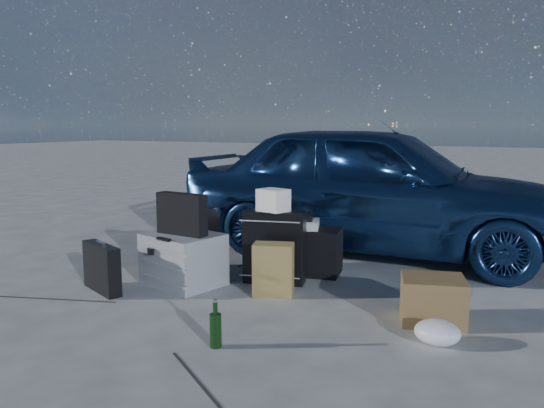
# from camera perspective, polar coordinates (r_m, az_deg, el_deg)

# --- Properties ---
(ground) EXTENTS (60.00, 60.00, 0.00)m
(ground) POSITION_cam_1_polar(r_m,az_deg,el_deg) (3.84, -6.74, -10.92)
(ground) COLOR beige
(ground) RESTS_ON ground
(car) EXTENTS (3.88, 1.61, 1.31)m
(car) POSITION_cam_1_polar(r_m,az_deg,el_deg) (5.40, 10.95, 1.80)
(car) COLOR navy
(car) RESTS_ON ground
(pelican_case) EXTENTS (0.66, 0.59, 0.41)m
(pelican_case) POSITION_cam_1_polar(r_m,az_deg,el_deg) (4.33, -9.50, -5.88)
(pelican_case) COLOR #A5A8AA
(pelican_case) RESTS_ON ground
(laptop_bag) EXTENTS (0.45, 0.15, 0.33)m
(laptop_bag) POSITION_cam_1_polar(r_m,az_deg,el_deg) (4.23, -9.69, -1.06)
(laptop_bag) COLOR black
(laptop_bag) RESTS_ON pelican_case
(briefcase) EXTENTS (0.48, 0.28, 0.37)m
(briefcase) POSITION_cam_1_polar(r_m,az_deg,el_deg) (4.31, -17.85, -6.55)
(briefcase) COLOR black
(briefcase) RESTS_ON ground
(suitcase_left) EXTENTS (0.46, 0.20, 0.58)m
(suitcase_left) POSITION_cam_1_polar(r_m,az_deg,el_deg) (4.69, -8.36, -3.71)
(suitcase_left) COLOR black
(suitcase_left) RESTS_ON ground
(suitcase_right) EXTENTS (0.52, 0.29, 0.59)m
(suitcase_right) POSITION_cam_1_polar(r_m,az_deg,el_deg) (4.30, 0.27, -4.63)
(suitcase_right) COLOR black
(suitcase_right) RESTS_ON ground
(white_carton) EXTENTS (0.26, 0.23, 0.18)m
(white_carton) POSITION_cam_1_polar(r_m,az_deg,el_deg) (4.21, 0.14, 0.41)
(white_carton) COLOR white
(white_carton) RESTS_ON suitcase_right
(duffel_bag) EXTENTS (0.83, 0.46, 0.39)m
(duffel_bag) POSITION_cam_1_polar(r_m,az_deg,el_deg) (4.63, 2.47, -4.95)
(duffel_bag) COLOR black
(duffel_bag) RESTS_ON ground
(flat_box_white) EXTENTS (0.46, 0.40, 0.07)m
(flat_box_white) POSITION_cam_1_polar(r_m,az_deg,el_deg) (4.57, 2.60, -2.17)
(flat_box_white) COLOR white
(flat_box_white) RESTS_ON duffel_bag
(flat_box_black) EXTENTS (0.31, 0.27, 0.06)m
(flat_box_black) POSITION_cam_1_polar(r_m,az_deg,el_deg) (4.57, 2.74, -1.37)
(flat_box_black) COLOR black
(flat_box_black) RESTS_ON flat_box_white
(kraft_bag) EXTENTS (0.34, 0.26, 0.40)m
(kraft_bag) POSITION_cam_1_polar(r_m,az_deg,el_deg) (4.01, 0.15, -7.04)
(kraft_bag) COLOR #9C8343
(kraft_bag) RESTS_ON ground
(cardboard_box) EXTENTS (0.47, 0.44, 0.30)m
(cardboard_box) POSITION_cam_1_polar(r_m,az_deg,el_deg) (3.65, 16.90, -9.83)
(cardboard_box) COLOR olive
(cardboard_box) RESTS_ON ground
(plastic_bag) EXTENTS (0.27, 0.24, 0.15)m
(plastic_bag) POSITION_cam_1_polar(r_m,az_deg,el_deg) (3.33, 17.36, -13.03)
(plastic_bag) COLOR white
(plastic_bag) RESTS_ON ground
(green_bottle) EXTENTS (0.07, 0.07, 0.27)m
(green_bottle) POSITION_cam_1_polar(r_m,az_deg,el_deg) (3.14, -6.09, -12.77)
(green_bottle) COLOR black
(green_bottle) RESTS_ON ground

